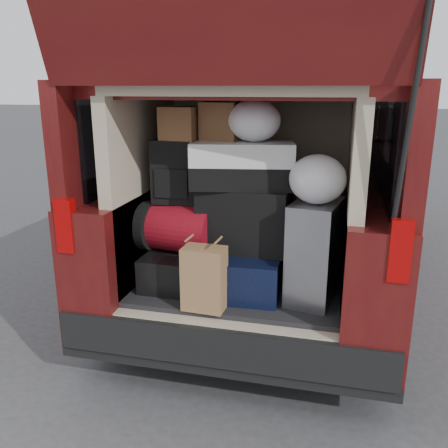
{
  "coord_description": "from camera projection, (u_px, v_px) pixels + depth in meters",
  "views": [
    {
      "loc": [
        0.56,
        -2.52,
        1.75
      ],
      "look_at": [
        -0.1,
        0.2,
        0.93
      ],
      "focal_mm": 38.0,
      "sensor_mm": 36.0,
      "label": 1
    }
  ],
  "objects": [
    {
      "name": "minivan",
      "position": [
        276.0,
        179.0,
        4.45
      ],
      "size": [
        1.9,
        5.35,
        2.77
      ],
      "color": "black",
      "rests_on": "ground"
    },
    {
      "name": "black_soft_case",
      "position": [
        245.0,
        218.0,
        2.86
      ],
      "size": [
        0.54,
        0.33,
        0.38
      ],
      "primitive_type": "cube",
      "rotation": [
        0.0,
        0.0,
        -0.03
      ],
      "color": "black",
      "rests_on": "navy_hardshell"
    },
    {
      "name": "silver_roller",
      "position": [
        314.0,
        251.0,
        2.7
      ],
      "size": [
        0.31,
        0.43,
        0.58
      ],
      "primitive_type": "cube",
      "rotation": [
        0.0,
        0.0,
        -0.18
      ],
      "color": "silver",
      "rests_on": "load_floor"
    },
    {
      "name": "navy_hardshell",
      "position": [
        244.0,
        270.0,
        2.89
      ],
      "size": [
        0.48,
        0.57,
        0.24
      ],
      "primitive_type": "cube",
      "rotation": [
        0.0,
        0.0,
        0.04
      ],
      "color": "black",
      "rests_on": "load_floor"
    },
    {
      "name": "red_duffel",
      "position": [
        179.0,
        228.0,
        2.92
      ],
      "size": [
        0.5,
        0.37,
        0.3
      ],
      "primitive_type": "cube",
      "rotation": [
        0.0,
        0.0,
        -0.17
      ],
      "color": "maroon",
      "rests_on": "black_hardshell"
    },
    {
      "name": "backpack",
      "position": [
        175.0,
        172.0,
        2.88
      ],
      "size": [
        0.28,
        0.18,
        0.39
      ],
      "primitive_type": "cube",
      "rotation": [
        0.0,
        0.0,
        0.05
      ],
      "color": "black",
      "rests_on": "red_duffel"
    },
    {
      "name": "ground",
      "position": [
        233.0,
        376.0,
        2.97
      ],
      "size": [
        80.0,
        80.0,
        0.0
      ],
      "primitive_type": "plane",
      "color": "#333336",
      "rests_on": "ground"
    },
    {
      "name": "grocery_sack_upper",
      "position": [
        221.0,
        121.0,
        2.79
      ],
      "size": [
        0.24,
        0.2,
        0.22
      ],
      "primitive_type": "cube",
      "rotation": [
        0.0,
        0.0,
        -0.12
      ],
      "color": "brown",
      "rests_on": "twotone_duffel"
    },
    {
      "name": "kraft_bag",
      "position": [
        204.0,
        279.0,
        2.61
      ],
      "size": [
        0.24,
        0.16,
        0.36
      ],
      "primitive_type": "cube",
      "rotation": [
        0.0,
        0.0,
        -0.06
      ],
      "color": "#9F6E47",
      "rests_on": "load_floor"
    },
    {
      "name": "black_hardshell",
      "position": [
        181.0,
        266.0,
        2.99
      ],
      "size": [
        0.39,
        0.53,
        0.21
      ],
      "primitive_type": "cube",
      "rotation": [
        0.0,
        0.0,
        -0.02
      ],
      "color": "black",
      "rests_on": "load_floor"
    },
    {
      "name": "plastic_bag_center",
      "position": [
        254.0,
        120.0,
        2.69
      ],
      "size": [
        0.31,
        0.29,
        0.24
      ],
      "primitive_type": "ellipsoid",
      "rotation": [
        0.0,
        0.0,
        -0.04
      ],
      "color": "white",
      "rests_on": "twotone_duffel"
    },
    {
      "name": "grocery_sack_lower",
      "position": [
        180.0,
        123.0,
        2.79
      ],
      "size": [
        0.22,
        0.18,
        0.19
      ],
      "primitive_type": "cube",
      "rotation": [
        0.0,
        0.0,
        -0.06
      ],
      "color": "brown",
      "rests_on": "backpack"
    },
    {
      "name": "plastic_bag_right",
      "position": [
        318.0,
        179.0,
        2.55
      ],
      "size": [
        0.36,
        0.34,
        0.27
      ],
      "primitive_type": "ellipsoid",
      "rotation": [
        0.0,
        0.0,
        -0.2
      ],
      "color": "white",
      "rests_on": "silver_roller"
    },
    {
      "name": "load_floor",
      "position": [
        242.0,
        317.0,
        3.15
      ],
      "size": [
        1.24,
        1.05,
        0.55
      ],
      "primitive_type": "cube",
      "color": "black",
      "rests_on": "ground"
    },
    {
      "name": "twotone_duffel",
      "position": [
        242.0,
        165.0,
        2.77
      ],
      "size": [
        0.64,
        0.41,
        0.27
      ],
      "primitive_type": "cube",
      "rotation": [
        0.0,
        0.0,
        0.17
      ],
      "color": "white",
      "rests_on": "black_soft_case"
    }
  ]
}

